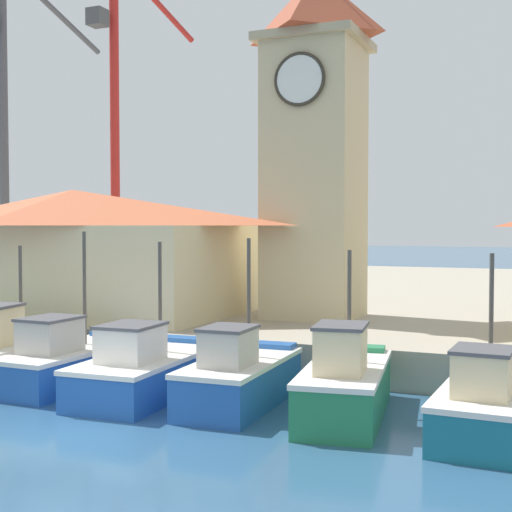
{
  "coord_description": "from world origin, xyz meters",
  "views": [
    {
      "loc": [
        9.67,
        -12.0,
        4.44
      ],
      "look_at": [
        0.66,
        8.82,
        3.5
      ],
      "focal_mm": 50.0,
      "sensor_mm": 36.0,
      "label": 1
    }
  ],
  "objects_px": {
    "fishing_boat_mid_left": "(70,360)",
    "fishing_boat_right_outer": "(486,405)",
    "fishing_boat_mid_right": "(240,377)",
    "fishing_boat_right_inner": "(345,384)",
    "fishing_boat_center": "(147,369)",
    "clock_tower": "(315,137)",
    "fishing_boat_left_inner": "(9,354)",
    "dock_worker_near_tower": "(174,303)",
    "port_crane_far": "(117,161)",
    "port_crane_near": "(8,160)",
    "warehouse_left": "(73,249)"
  },
  "relations": [
    {
      "from": "fishing_boat_right_outer",
      "to": "fishing_boat_mid_left",
      "type": "bearing_deg",
      "value": 177.24
    },
    {
      "from": "fishing_boat_left_inner",
      "to": "fishing_boat_right_inner",
      "type": "relative_size",
      "value": 0.96
    },
    {
      "from": "fishing_boat_mid_right",
      "to": "fishing_boat_center",
      "type": "bearing_deg",
      "value": 179.64
    },
    {
      "from": "fishing_boat_mid_left",
      "to": "fishing_boat_right_outer",
      "type": "relative_size",
      "value": 1.15
    },
    {
      "from": "clock_tower",
      "to": "dock_worker_near_tower",
      "type": "height_order",
      "value": "clock_tower"
    },
    {
      "from": "fishing_boat_mid_left",
      "to": "dock_worker_near_tower",
      "type": "distance_m",
      "value": 4.3
    },
    {
      "from": "fishing_boat_mid_left",
      "to": "port_crane_far",
      "type": "bearing_deg",
      "value": 121.13
    },
    {
      "from": "fishing_boat_right_outer",
      "to": "port_crane_near",
      "type": "height_order",
      "value": "port_crane_near"
    },
    {
      "from": "fishing_boat_left_inner",
      "to": "fishing_boat_mid_left",
      "type": "relative_size",
      "value": 0.95
    },
    {
      "from": "fishing_boat_right_inner",
      "to": "warehouse_left",
      "type": "bearing_deg",
      "value": 152.35
    },
    {
      "from": "fishing_boat_right_outer",
      "to": "port_crane_far",
      "type": "xyz_separation_m",
      "value": [
        -23.47,
        20.81,
        7.71
      ]
    },
    {
      "from": "fishing_boat_center",
      "to": "clock_tower",
      "type": "bearing_deg",
      "value": 79.36
    },
    {
      "from": "fishing_boat_mid_right",
      "to": "fishing_boat_right_outer",
      "type": "xyz_separation_m",
      "value": [
        5.87,
        -0.32,
        -0.05
      ]
    },
    {
      "from": "clock_tower",
      "to": "port_crane_near",
      "type": "relative_size",
      "value": 0.73
    },
    {
      "from": "fishing_boat_mid_right",
      "to": "clock_tower",
      "type": "xyz_separation_m",
      "value": [
        -1.04,
        8.79,
        6.97
      ]
    },
    {
      "from": "fishing_boat_right_inner",
      "to": "fishing_boat_center",
      "type": "bearing_deg",
      "value": -179.98
    },
    {
      "from": "warehouse_left",
      "to": "dock_worker_near_tower",
      "type": "height_order",
      "value": "warehouse_left"
    },
    {
      "from": "warehouse_left",
      "to": "dock_worker_near_tower",
      "type": "relative_size",
      "value": 8.23
    },
    {
      "from": "fishing_boat_right_outer",
      "to": "dock_worker_near_tower",
      "type": "bearing_deg",
      "value": 156.06
    },
    {
      "from": "fishing_boat_mid_left",
      "to": "port_crane_near",
      "type": "height_order",
      "value": "port_crane_near"
    },
    {
      "from": "fishing_boat_center",
      "to": "port_crane_near",
      "type": "height_order",
      "value": "port_crane_near"
    },
    {
      "from": "fishing_boat_right_outer",
      "to": "fishing_boat_center",
      "type": "bearing_deg",
      "value": 177.75
    },
    {
      "from": "fishing_boat_left_inner",
      "to": "warehouse_left",
      "type": "distance_m",
      "value": 7.85
    },
    {
      "from": "fishing_boat_mid_right",
      "to": "clock_tower",
      "type": "relative_size",
      "value": 0.33
    },
    {
      "from": "fishing_boat_center",
      "to": "fishing_boat_right_inner",
      "type": "height_order",
      "value": "fishing_boat_center"
    },
    {
      "from": "fishing_boat_mid_left",
      "to": "fishing_boat_right_outer",
      "type": "xyz_separation_m",
      "value": [
        11.23,
        -0.54,
        -0.01
      ]
    },
    {
      "from": "port_crane_far",
      "to": "dock_worker_near_tower",
      "type": "xyz_separation_m",
      "value": [
        13.34,
        -16.32,
        -6.41
      ]
    },
    {
      "from": "port_crane_near",
      "to": "dock_worker_near_tower",
      "type": "xyz_separation_m",
      "value": [
        19.13,
        -13.38,
        -6.46
      ]
    },
    {
      "from": "fishing_boat_right_outer",
      "to": "port_crane_far",
      "type": "distance_m",
      "value": 32.31
    },
    {
      "from": "fishing_boat_right_inner",
      "to": "port_crane_near",
      "type": "bearing_deg",
      "value": 146.07
    },
    {
      "from": "fishing_boat_mid_right",
      "to": "fishing_boat_right_inner",
      "type": "distance_m",
      "value": 2.69
    },
    {
      "from": "port_crane_far",
      "to": "fishing_boat_left_inner",
      "type": "bearing_deg",
      "value": -63.51
    },
    {
      "from": "clock_tower",
      "to": "warehouse_left",
      "type": "bearing_deg",
      "value": -168.25
    },
    {
      "from": "fishing_boat_right_inner",
      "to": "fishing_boat_mid_left",
      "type": "bearing_deg",
      "value": 178.56
    },
    {
      "from": "dock_worker_near_tower",
      "to": "fishing_boat_center",
      "type": "bearing_deg",
      "value": -69.32
    },
    {
      "from": "dock_worker_near_tower",
      "to": "fishing_boat_right_outer",
      "type": "bearing_deg",
      "value": -23.94
    },
    {
      "from": "fishing_boat_left_inner",
      "to": "fishing_boat_mid_left",
      "type": "bearing_deg",
      "value": 2.98
    },
    {
      "from": "port_crane_far",
      "to": "fishing_boat_center",
      "type": "bearing_deg",
      "value": -53.94
    },
    {
      "from": "fishing_boat_right_outer",
      "to": "port_crane_near",
      "type": "xyz_separation_m",
      "value": [
        -29.26,
        17.88,
        7.76
      ]
    },
    {
      "from": "fishing_boat_mid_right",
      "to": "port_crane_far",
      "type": "relative_size",
      "value": 0.23
    },
    {
      "from": "fishing_boat_center",
      "to": "clock_tower",
      "type": "relative_size",
      "value": 0.38
    },
    {
      "from": "fishing_boat_left_inner",
      "to": "clock_tower",
      "type": "distance_m",
      "value": 12.82
    },
    {
      "from": "fishing_boat_right_inner",
      "to": "clock_tower",
      "type": "xyz_separation_m",
      "value": [
        -3.73,
        8.77,
        6.92
      ]
    },
    {
      "from": "port_crane_near",
      "to": "fishing_boat_mid_right",
      "type": "bearing_deg",
      "value": -36.9
    },
    {
      "from": "dock_worker_near_tower",
      "to": "fishing_boat_right_inner",
      "type": "bearing_deg",
      "value": -30.9
    },
    {
      "from": "fishing_boat_right_outer",
      "to": "dock_worker_near_tower",
      "type": "distance_m",
      "value": 11.16
    },
    {
      "from": "fishing_boat_mid_right",
      "to": "warehouse_left",
      "type": "distance_m",
      "value": 12.72
    },
    {
      "from": "fishing_boat_mid_right",
      "to": "fishing_boat_mid_left",
      "type": "bearing_deg",
      "value": 177.64
    },
    {
      "from": "port_crane_near",
      "to": "dock_worker_near_tower",
      "type": "bearing_deg",
      "value": -34.98
    },
    {
      "from": "clock_tower",
      "to": "warehouse_left",
      "type": "relative_size",
      "value": 1.05
    }
  ]
}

